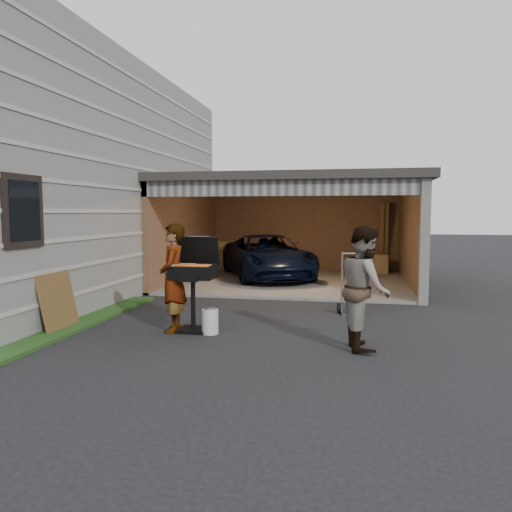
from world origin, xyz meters
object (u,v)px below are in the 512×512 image
(minivan, at_px, (267,258))
(man, at_px, (365,288))
(plywood_panel, at_px, (58,301))
(woman, at_px, (173,278))
(bbq_grill, at_px, (194,275))
(hand_truck, at_px, (351,302))
(propane_tank, at_px, (210,322))

(minivan, height_order, man, man)
(plywood_panel, bearing_deg, man, -1.14)
(man, height_order, plywood_panel, man)
(man, bearing_deg, minivan, 11.40)
(woman, xyz_separation_m, bbq_grill, (0.33, 0.08, 0.04))
(hand_truck, bearing_deg, plywood_panel, -163.82)
(minivan, height_order, woman, woman)
(propane_tank, distance_m, hand_truck, 3.06)
(hand_truck, bearing_deg, woman, -155.00)
(man, xyz_separation_m, propane_tank, (-2.45, 0.39, -0.69))
(bbq_grill, height_order, propane_tank, bbq_grill)
(woman, relative_size, propane_tank, 4.43)
(minivan, bearing_deg, hand_truck, -85.35)
(woman, bearing_deg, minivan, 164.47)
(plywood_panel, bearing_deg, minivan, 71.68)
(man, distance_m, bbq_grill, 2.82)
(bbq_grill, bearing_deg, man, -10.69)
(woman, bearing_deg, hand_truck, 113.27)
(bbq_grill, xyz_separation_m, propane_tank, (0.32, -0.13, -0.73))
(minivan, relative_size, woman, 2.53)
(woman, height_order, propane_tank, woman)
(man, relative_size, plywood_panel, 1.77)
(plywood_panel, relative_size, hand_truck, 0.84)
(minivan, height_order, plywood_panel, minivan)
(woman, relative_size, bbq_grill, 1.14)
(propane_tank, bearing_deg, minivan, 92.01)
(hand_truck, bearing_deg, man, -95.25)
(minivan, xyz_separation_m, hand_truck, (2.47, -4.63, -0.40))
(man, bearing_deg, hand_truck, -4.35)
(woman, height_order, plywood_panel, woman)
(propane_tank, relative_size, plywood_panel, 0.40)
(woman, distance_m, plywood_panel, 1.97)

